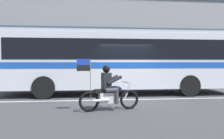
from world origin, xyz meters
TOP-DOWN VIEW (x-y plane):
  - ground_plane at (0.00, 0.00)m, footprint 60.00×60.00m
  - sidewalk_curb at (0.00, 5.10)m, footprint 28.00×3.80m
  - lane_center_stripe at (0.00, -0.60)m, footprint 26.60×0.14m
  - office_building_facade at (0.00, 7.39)m, footprint 28.00×0.89m
  - transit_bus at (-0.11, 1.19)m, footprint 11.83×2.66m
  - motorcycle_with_rider at (-1.03, -2.62)m, footprint 2.16×0.75m
  - fire_hydrant at (-0.10, 3.78)m, footprint 0.22×0.30m

SIDE VIEW (x-z plane):
  - ground_plane at x=0.00m, z-range 0.00..0.00m
  - lane_center_stripe at x=0.00m, z-range 0.00..0.01m
  - sidewalk_curb at x=0.00m, z-range 0.00..0.15m
  - fire_hydrant at x=-0.10m, z-range 0.14..0.89m
  - motorcycle_with_rider at x=-1.03m, z-range -0.22..1.55m
  - transit_bus at x=-0.11m, z-range 0.27..3.49m
  - office_building_facade at x=0.00m, z-range 0.01..10.69m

